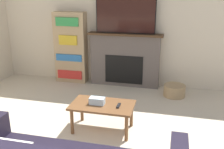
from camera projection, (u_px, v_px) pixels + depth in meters
wall_back at (134, 22)px, 5.44m from camera, size 6.93×0.06×2.70m
fireplace at (125, 60)px, 5.58m from camera, size 1.56×0.28×1.14m
tv at (125, 16)px, 5.27m from camera, size 1.23×0.03×0.71m
coffee_table at (102, 108)px, 3.83m from camera, size 0.92×0.54×0.42m
tissue_box at (97, 101)px, 3.80m from camera, size 0.22×0.12×0.10m
remote_control at (119, 106)px, 3.74m from camera, size 0.04×0.15×0.02m
bookshelf at (71, 48)px, 5.77m from camera, size 0.69×0.29×1.55m
storage_basket at (174, 91)px, 5.14m from camera, size 0.42×0.42×0.23m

